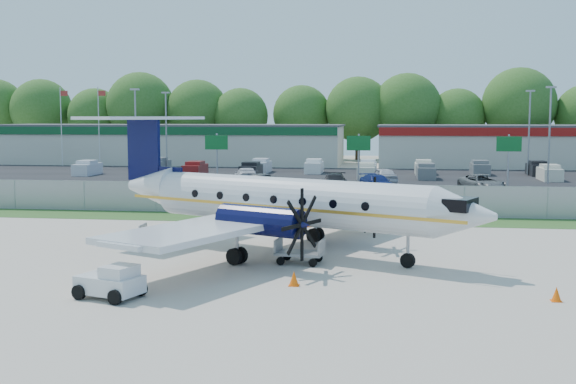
# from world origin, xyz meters

# --- Properties ---
(ground) EXTENTS (170.00, 170.00, 0.00)m
(ground) POSITION_xyz_m (0.00, 0.00, 0.00)
(ground) COLOR #C1B3A3
(ground) RESTS_ON ground
(grass_verge) EXTENTS (170.00, 4.00, 0.02)m
(grass_verge) POSITION_xyz_m (0.00, 12.00, 0.01)
(grass_verge) COLOR #2D561E
(grass_verge) RESTS_ON ground
(access_road) EXTENTS (170.00, 8.00, 0.02)m
(access_road) POSITION_xyz_m (0.00, 19.00, 0.01)
(access_road) COLOR black
(access_road) RESTS_ON ground
(parking_lot) EXTENTS (170.00, 32.00, 0.02)m
(parking_lot) POSITION_xyz_m (0.00, 40.00, 0.01)
(parking_lot) COLOR black
(parking_lot) RESTS_ON ground
(perimeter_fence) EXTENTS (120.00, 0.06, 1.99)m
(perimeter_fence) POSITION_xyz_m (0.00, 14.00, 1.00)
(perimeter_fence) COLOR gray
(perimeter_fence) RESTS_ON ground
(building_west) EXTENTS (46.40, 12.40, 5.24)m
(building_west) POSITION_xyz_m (-24.00, 61.98, 2.63)
(building_west) COLOR beige
(building_west) RESTS_ON ground
(building_east) EXTENTS (44.40, 12.40, 5.24)m
(building_east) POSITION_xyz_m (26.00, 61.98, 2.63)
(building_east) COLOR beige
(building_east) RESTS_ON ground
(sign_left) EXTENTS (1.80, 0.26, 5.00)m
(sign_left) POSITION_xyz_m (-8.00, 22.91, 3.61)
(sign_left) COLOR gray
(sign_left) RESTS_ON ground
(sign_mid) EXTENTS (1.80, 0.26, 5.00)m
(sign_mid) POSITION_xyz_m (3.00, 22.91, 3.61)
(sign_mid) COLOR gray
(sign_mid) RESTS_ON ground
(sign_right) EXTENTS (1.80, 0.26, 5.00)m
(sign_right) POSITION_xyz_m (14.00, 22.91, 3.61)
(sign_right) COLOR gray
(sign_right) RESTS_ON ground
(flagpole_west) EXTENTS (1.06, 0.12, 10.00)m
(flagpole_west) POSITION_xyz_m (-35.92, 55.00, 5.64)
(flagpole_west) COLOR silver
(flagpole_west) RESTS_ON ground
(flagpole_east) EXTENTS (1.06, 0.12, 10.00)m
(flagpole_east) POSITION_xyz_m (-30.92, 55.00, 5.64)
(flagpole_east) COLOR silver
(flagpole_east) RESTS_ON ground
(light_pole_nw) EXTENTS (0.90, 0.35, 9.09)m
(light_pole_nw) POSITION_xyz_m (-20.00, 38.00, 5.23)
(light_pole_nw) COLOR gray
(light_pole_nw) RESTS_ON ground
(light_pole_ne) EXTENTS (0.90, 0.35, 9.09)m
(light_pole_ne) POSITION_xyz_m (20.00, 38.00, 5.23)
(light_pole_ne) COLOR gray
(light_pole_ne) RESTS_ON ground
(light_pole_sw) EXTENTS (0.90, 0.35, 9.09)m
(light_pole_sw) POSITION_xyz_m (-20.00, 48.00, 5.23)
(light_pole_sw) COLOR gray
(light_pole_sw) RESTS_ON ground
(light_pole_se) EXTENTS (0.90, 0.35, 9.09)m
(light_pole_se) POSITION_xyz_m (20.00, 48.00, 5.23)
(light_pole_se) COLOR gray
(light_pole_se) RESTS_ON ground
(tree_line) EXTENTS (112.00, 6.00, 14.00)m
(tree_line) POSITION_xyz_m (0.00, 74.00, 0.00)
(tree_line) COLOR #2C581A
(tree_line) RESTS_ON ground
(aircraft) EXTENTS (20.21, 19.60, 6.31)m
(aircraft) POSITION_xyz_m (0.41, 0.93, 2.44)
(aircraft) COLOR silver
(aircraft) RESTS_ON ground
(pushback_tug) EXTENTS (2.49, 2.14, 1.18)m
(pushback_tug) POSITION_xyz_m (-4.17, -8.30, 0.57)
(pushback_tug) COLOR silver
(pushback_tug) RESTS_ON ground
(baggage_cart_near) EXTENTS (2.08, 1.33, 1.06)m
(baggage_cart_near) POSITION_xyz_m (-5.59, 1.73, 0.49)
(baggage_cart_near) COLOR gray
(baggage_cart_near) RESTS_ON ground
(baggage_cart_far) EXTENTS (2.15, 1.44, 1.06)m
(baggage_cart_far) POSITION_xyz_m (1.57, -1.49, 0.49)
(baggage_cart_far) COLOR gray
(baggage_cart_far) RESTS_ON ground
(cone_nose) EXTENTS (0.36, 0.36, 0.51)m
(cone_nose) POSITION_xyz_m (11.08, -6.59, 0.24)
(cone_nose) COLOR #FF5C08
(cone_nose) RESTS_ON ground
(cone_port_wing) EXTENTS (0.39, 0.39, 0.56)m
(cone_port_wing) POSITION_xyz_m (1.86, -5.58, 0.26)
(cone_port_wing) COLOR #FF5C08
(cone_port_wing) RESTS_ON ground
(cone_starboard_wing) EXTENTS (0.42, 0.42, 0.60)m
(cone_starboard_wing) POSITION_xyz_m (0.74, 8.89, 0.28)
(cone_starboard_wing) COLOR #FF5C08
(cone_starboard_wing) RESTS_ON ground
(road_car_west) EXTENTS (4.30, 1.94, 1.37)m
(road_car_west) POSITION_xyz_m (-17.10, 17.44, 0.00)
(road_car_west) COLOR maroon
(road_car_west) RESTS_ON ground
(road_car_mid) EXTENTS (4.08, 2.76, 1.29)m
(road_car_mid) POSITION_xyz_m (4.39, 20.77, 0.00)
(road_car_mid) COLOR maroon
(road_car_mid) RESTS_ON ground
(parked_car_a) EXTENTS (3.70, 5.30, 1.34)m
(parked_car_a) POSITION_xyz_m (-12.84, 28.29, 0.00)
(parked_car_a) COLOR navy
(parked_car_a) RESTS_ON ground
(parked_car_b) EXTENTS (3.08, 4.78, 1.51)m
(parked_car_b) POSITION_xyz_m (-5.79, 28.72, 0.00)
(parked_car_b) COLOR #595B5E
(parked_car_b) RESTS_ON ground
(parked_car_c) EXTENTS (2.28, 5.22, 1.50)m
(parked_car_c) POSITION_xyz_m (0.73, 28.69, 0.00)
(parked_car_c) COLOR black
(parked_car_c) RESTS_ON ground
(parked_car_d) EXTENTS (3.68, 5.18, 1.39)m
(parked_car_d) POSITION_xyz_m (4.30, 29.42, 0.00)
(parked_car_d) COLOR navy
(parked_car_d) RESTS_ON ground
(parked_car_e) EXTENTS (4.06, 5.95, 1.51)m
(parked_car_e) POSITION_xyz_m (13.05, 29.69, 0.00)
(parked_car_e) COLOR #595B5E
(parked_car_e) RESTS_ON ground
(parked_car_f) EXTENTS (3.38, 5.38, 1.45)m
(parked_car_f) POSITION_xyz_m (-8.20, 35.46, 0.00)
(parked_car_f) COLOR silver
(parked_car_f) RESTS_ON ground
(parked_car_g) EXTENTS (3.04, 4.91, 1.56)m
(parked_car_g) POSITION_xyz_m (4.76, 35.76, 0.00)
(parked_car_g) COLOR silver
(parked_car_g) RESTS_ON ground
(far_parking_rows) EXTENTS (56.00, 10.00, 1.60)m
(far_parking_rows) POSITION_xyz_m (0.00, 45.00, 0.00)
(far_parking_rows) COLOR gray
(far_parking_rows) RESTS_ON ground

